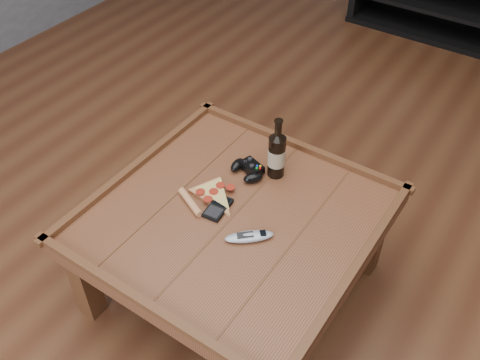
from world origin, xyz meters
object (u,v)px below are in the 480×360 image
Objects in this scene: coffee_table at (234,226)px; media_console at (453,2)px; beer_bottle at (277,153)px; pizza_slice at (210,195)px; remote_control at (249,236)px; game_controller at (248,169)px; smartphone at (218,208)px.

media_console reaches higher than coffee_table.
beer_bottle reaches higher than coffee_table.
coffee_table is at bearing 11.77° from pizza_slice.
remote_control is (0.11, -2.82, 0.22)m from media_console.
game_controller is (-0.08, 0.22, 0.08)m from coffee_table.
coffee_table is 6.15× the size of remote_control.
pizza_slice is 2.37× the size of smartphone.
game_controller reaches higher than coffee_table.
coffee_table is 7.72× the size of smartphone.
game_controller is 1.22× the size of smartphone.
pizza_slice is (-0.05, -0.19, -0.01)m from game_controller.
media_console is at bearing 112.18° from pizza_slice.
beer_bottle is 0.32m from smartphone.
remote_control is (0.11, -0.07, 0.07)m from coffee_table.
coffee_table is 0.15m from pizza_slice.
coffee_table reaches higher than smartphone.
smartphone is (-0.08, -0.29, -0.10)m from beer_bottle.
smartphone is 0.19m from remote_control.
coffee_table is 3.84× the size of beer_bottle.
beer_bottle is (0.01, 0.28, 0.17)m from coffee_table.
game_controller is 0.97× the size of remote_control.
smartphone is at bearing -104.64° from beer_bottle.
pizza_slice is at bearing -92.76° from media_console.
smartphone is at bearing -6.81° from pizza_slice.
media_console is at bearing 90.00° from coffee_table.
pizza_slice is at bearing 142.40° from smartphone.
coffee_table is 0.25m from game_controller.
coffee_table is at bearing 1.72° from smartphone.
media_console is 8.36× the size of remote_control.
remote_control is (0.10, -0.35, -0.10)m from beer_bottle.
beer_bottle is 1.65× the size of game_controller.
remote_control is at bearing 3.37° from pizza_slice.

